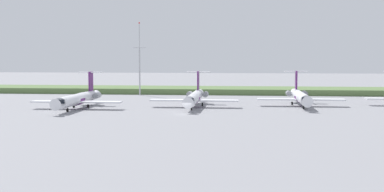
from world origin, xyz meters
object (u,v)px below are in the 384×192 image
Objects in this scene: antenna_mast at (140,65)px; regional_jet_second at (79,99)px; regional_jet_fourth at (300,96)px; regional_jet_third at (195,97)px.

regional_jet_second is at bearing -98.34° from antenna_mast.
regional_jet_fourth is 1.26× the size of antenna_mast.
regional_jet_third is 1.26× the size of antenna_mast.
regional_jet_second and regional_jet_fourth have the same top height.
regional_jet_second is at bearing -167.21° from regional_jet_fourth.
antenna_mast is at bearing 148.08° from regional_jet_fourth.
regional_jet_third is at bearing 13.89° from regional_jet_second.
regional_jet_third is 43.81m from antenna_mast.
regional_jet_second is 1.00× the size of regional_jet_third.
regional_jet_fourth is 59.49m from antenna_mast.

